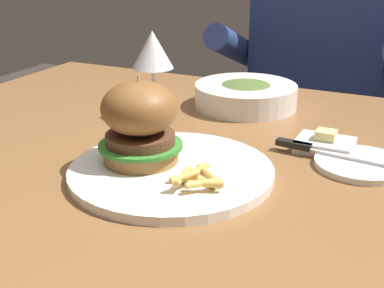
{
  "coord_description": "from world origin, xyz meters",
  "views": [
    {
      "loc": [
        0.29,
        -0.76,
        1.07
      ],
      "look_at": [
        -0.03,
        -0.09,
        0.78
      ],
      "focal_mm": 50.0,
      "sensor_mm": 36.0,
      "label": 1
    }
  ],
  "objects_px": {
    "table_knife": "(330,152)",
    "butter_dish": "(325,144)",
    "main_plate": "(171,172)",
    "burger_sandwich": "(140,122)",
    "bread_plate": "(361,164)",
    "diner_person": "(315,123)",
    "wine_glass": "(153,52)",
    "soup_bowl": "(246,95)"
  },
  "relations": [
    {
      "from": "table_knife",
      "to": "butter_dish",
      "type": "bearing_deg",
      "value": 111.87
    },
    {
      "from": "main_plate",
      "to": "burger_sandwich",
      "type": "distance_m",
      "value": 0.09
    },
    {
      "from": "main_plate",
      "to": "bread_plate",
      "type": "xyz_separation_m",
      "value": [
        0.25,
        0.16,
        -0.0
      ]
    },
    {
      "from": "diner_person",
      "to": "butter_dish",
      "type": "bearing_deg",
      "value": -76.4
    },
    {
      "from": "table_knife",
      "to": "main_plate",
      "type": "bearing_deg",
      "value": -141.07
    },
    {
      "from": "wine_glass",
      "to": "table_knife",
      "type": "bearing_deg",
      "value": -11.1
    },
    {
      "from": "soup_bowl",
      "to": "burger_sandwich",
      "type": "bearing_deg",
      "value": -94.94
    },
    {
      "from": "soup_bowl",
      "to": "diner_person",
      "type": "bearing_deg",
      "value": 84.13
    },
    {
      "from": "burger_sandwich",
      "to": "diner_person",
      "type": "height_order",
      "value": "diner_person"
    },
    {
      "from": "wine_glass",
      "to": "soup_bowl",
      "type": "distance_m",
      "value": 0.23
    },
    {
      "from": "wine_glass",
      "to": "diner_person",
      "type": "relative_size",
      "value": 0.15
    },
    {
      "from": "wine_glass",
      "to": "bread_plate",
      "type": "distance_m",
      "value": 0.44
    },
    {
      "from": "main_plate",
      "to": "bread_plate",
      "type": "bearing_deg",
      "value": 31.89
    },
    {
      "from": "burger_sandwich",
      "to": "table_knife",
      "type": "bearing_deg",
      "value": 31.92
    },
    {
      "from": "bread_plate",
      "to": "table_knife",
      "type": "distance_m",
      "value": 0.05
    },
    {
      "from": "bread_plate",
      "to": "butter_dish",
      "type": "xyz_separation_m",
      "value": [
        -0.07,
        0.04,
        0.01
      ]
    },
    {
      "from": "wine_glass",
      "to": "butter_dish",
      "type": "xyz_separation_m",
      "value": [
        0.34,
        -0.03,
        -0.12
      ]
    },
    {
      "from": "wine_glass",
      "to": "butter_dish",
      "type": "distance_m",
      "value": 0.37
    },
    {
      "from": "table_knife",
      "to": "bread_plate",
      "type": "bearing_deg",
      "value": -6.37
    },
    {
      "from": "bread_plate",
      "to": "burger_sandwich",
      "type": "bearing_deg",
      "value": -153.4
    },
    {
      "from": "burger_sandwich",
      "to": "diner_person",
      "type": "bearing_deg",
      "value": 84.54
    },
    {
      "from": "burger_sandwich",
      "to": "diner_person",
      "type": "relative_size",
      "value": 0.11
    },
    {
      "from": "burger_sandwich",
      "to": "butter_dish",
      "type": "bearing_deg",
      "value": 39.47
    },
    {
      "from": "main_plate",
      "to": "wine_glass",
      "type": "relative_size",
      "value": 1.79
    },
    {
      "from": "main_plate",
      "to": "burger_sandwich",
      "type": "xyz_separation_m",
      "value": [
        -0.05,
        0.0,
        0.07
      ]
    },
    {
      "from": "bread_plate",
      "to": "butter_dish",
      "type": "height_order",
      "value": "butter_dish"
    },
    {
      "from": "wine_glass",
      "to": "butter_dish",
      "type": "relative_size",
      "value": 1.84
    },
    {
      "from": "butter_dish",
      "to": "diner_person",
      "type": "distance_m",
      "value": 0.7
    },
    {
      "from": "burger_sandwich",
      "to": "soup_bowl",
      "type": "height_order",
      "value": "burger_sandwich"
    },
    {
      "from": "table_knife",
      "to": "soup_bowl",
      "type": "distance_m",
      "value": 0.31
    },
    {
      "from": "diner_person",
      "to": "table_knife",
      "type": "bearing_deg",
      "value": -75.92
    },
    {
      "from": "wine_glass",
      "to": "diner_person",
      "type": "bearing_deg",
      "value": 73.21
    },
    {
      "from": "soup_bowl",
      "to": "main_plate",
      "type": "bearing_deg",
      "value": -86.75
    },
    {
      "from": "wine_glass",
      "to": "table_knife",
      "type": "height_order",
      "value": "wine_glass"
    },
    {
      "from": "table_knife",
      "to": "soup_bowl",
      "type": "xyz_separation_m",
      "value": [
        -0.22,
        0.22,
        0.01
      ]
    },
    {
      "from": "butter_dish",
      "to": "main_plate",
      "type": "bearing_deg",
      "value": -132.74
    },
    {
      "from": "bread_plate",
      "to": "table_knife",
      "type": "height_order",
      "value": "table_knife"
    },
    {
      "from": "wine_glass",
      "to": "table_knife",
      "type": "xyz_separation_m",
      "value": [
        0.36,
        -0.07,
        -0.12
      ]
    },
    {
      "from": "main_plate",
      "to": "soup_bowl",
      "type": "bearing_deg",
      "value": 93.25
    },
    {
      "from": "main_plate",
      "to": "wine_glass",
      "type": "height_order",
      "value": "wine_glass"
    },
    {
      "from": "soup_bowl",
      "to": "table_knife",
      "type": "bearing_deg",
      "value": -44.22
    },
    {
      "from": "wine_glass",
      "to": "diner_person",
      "type": "height_order",
      "value": "diner_person"
    }
  ]
}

